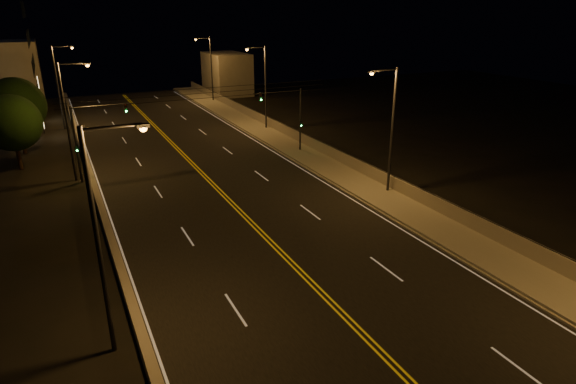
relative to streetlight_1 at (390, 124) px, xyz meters
name	(u,v)px	position (x,y,z in m)	size (l,w,h in m)	color
road	(249,221)	(-11.54, -0.11, -5.61)	(18.00, 120.00, 0.02)	black
sidewalk	(378,194)	(-0.74, -0.11, -5.47)	(3.60, 120.00, 0.30)	gray
curb	(358,199)	(-2.61, -0.11, -5.55)	(0.14, 120.00, 0.15)	gray
parapet_wall	(395,183)	(0.91, -0.11, -4.82)	(0.30, 120.00, 1.00)	gray
jersey_barrier	(112,242)	(-20.59, -0.11, -5.24)	(0.45, 120.00, 0.77)	gray
distant_building_right	(227,74)	(4.96, 51.70, -2.22)	(6.00, 10.00, 6.80)	gray
distant_building_left	(10,75)	(-27.54, 52.84, -0.86)	(8.00, 8.00, 9.52)	gray
parapet_rail	(396,177)	(0.91, -0.11, -4.29)	(0.06, 0.06, 120.00)	black
lane_markings	(250,221)	(-11.54, -0.18, -5.60)	(17.32, 116.00, 0.00)	silver
streetlight_1	(390,124)	(0.00, 0.00, 0.00)	(2.55, 0.28, 9.81)	#2D2D33
streetlight_2	(263,83)	(0.00, 24.08, 0.00)	(2.55, 0.28, 9.81)	#2D2D33
streetlight_3	(210,65)	(0.00, 45.09, 0.00)	(2.55, 0.28, 9.81)	#2D2D33
streetlight_4	(103,230)	(-21.47, -10.10, 0.00)	(2.55, 0.28, 9.81)	#2D2D33
streetlight_5	(69,115)	(-21.47, 14.39, 0.00)	(2.55, 0.28, 9.81)	#2D2D33
streetlight_6	(60,82)	(-21.47, 35.33, 0.00)	(2.55, 0.28, 9.81)	#2D2D33
traffic_signal_right	(292,114)	(-1.50, 13.57, -1.55)	(5.11, 0.31, 6.50)	#2D2D33
traffic_signal_left	(87,134)	(-20.38, 13.57, -1.55)	(5.11, 0.31, 6.50)	#2D2D33
overhead_wires	(203,93)	(-11.54, 9.39, 1.78)	(22.00, 0.03, 0.83)	black
tree_0	(12,123)	(-26.07, 19.79, -1.33)	(5.02, 5.02, 6.81)	black
tree_1	(16,106)	(-25.87, 25.52, -0.83)	(5.61, 5.61, 7.60)	black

